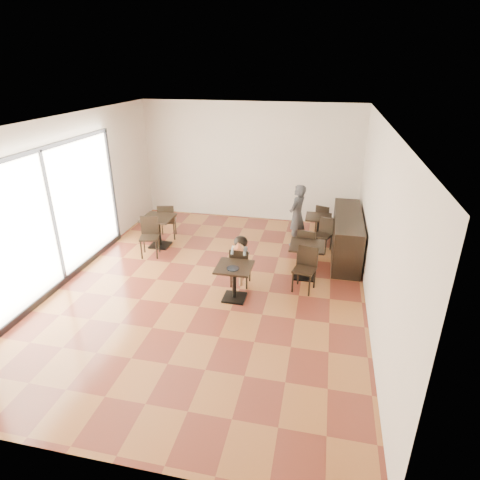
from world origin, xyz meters
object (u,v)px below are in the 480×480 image
(adult_patron, at_px, (297,215))
(chair_left_b, at_px, (149,238))
(chair_mid_a, at_px, (308,247))
(chair_back_a, at_px, (324,219))
(cafe_table_mid, at_px, (306,261))
(child, at_px, (241,261))
(chair_left_a, at_px, (167,221))
(child_chair, at_px, (241,266))
(cafe_table_back, at_px, (318,229))
(child_table, at_px, (234,283))
(cafe_table_left, at_px, (159,232))
(chair_back_b, at_px, (323,235))
(chair_mid_b, at_px, (304,270))

(adult_patron, xyz_separation_m, chair_left_b, (-3.23, -1.35, -0.30))
(chair_mid_a, relative_size, chair_back_a, 1.11)
(cafe_table_mid, xyz_separation_m, chair_mid_a, (0.00, 0.55, 0.07))
(child, height_order, chair_left_a, child)
(child_chair, bearing_deg, chair_back_a, -117.08)
(child_chair, xyz_separation_m, cafe_table_back, (1.42, 2.49, -0.09))
(child_chair, distance_m, chair_back_a, 3.42)
(chair_left_a, height_order, chair_left_b, same)
(chair_left_b, bearing_deg, chair_left_a, 75.40)
(child_table, relative_size, chair_mid_a, 0.79)
(child_table, relative_size, child_chair, 0.83)
(child_table, relative_size, cafe_table_back, 1.05)
(cafe_table_mid, relative_size, chair_left_a, 0.81)
(chair_back_a, bearing_deg, cafe_table_mid, 105.46)
(cafe_table_left, relative_size, chair_left_a, 0.83)
(child_table, xyz_separation_m, chair_mid_a, (1.25, 1.70, 0.09))
(cafe_table_mid, height_order, chair_back_b, chair_back_b)
(chair_left_b, bearing_deg, chair_back_a, 15.01)
(child_chair, relative_size, chair_left_b, 0.92)
(chair_left_b, bearing_deg, child_table, -45.65)
(cafe_table_back, distance_m, chair_mid_a, 1.36)
(adult_patron, distance_m, chair_left_a, 3.25)
(chair_left_b, bearing_deg, chair_mid_a, -9.76)
(adult_patron, bearing_deg, cafe_table_left, -53.56)
(cafe_table_mid, height_order, chair_mid_a, chair_mid_a)
(child, bearing_deg, chair_back_b, 51.32)
(child_chair, height_order, cafe_table_back, child_chair)
(cafe_table_back, bearing_deg, chair_back_b, -76.34)
(child_table, bearing_deg, child_chair, 90.00)
(child_chair, height_order, cafe_table_left, child_chair)
(cafe_table_mid, bearing_deg, cafe_table_left, 167.40)
(chair_mid_b, bearing_deg, chair_left_b, -178.56)
(cafe_table_mid, height_order, chair_mid_b, chair_mid_b)
(cafe_table_left, relative_size, chair_back_b, 0.95)
(chair_left_a, bearing_deg, child, 125.38)
(child, relative_size, chair_mid_b, 1.19)
(chair_left_a, bearing_deg, child_chair, 125.38)
(child_chair, distance_m, cafe_table_left, 2.70)
(child_chair, relative_size, chair_back_a, 1.05)
(cafe_table_left, distance_m, chair_back_b, 3.91)
(child_chair, bearing_deg, cafe_table_left, -31.05)
(chair_back_b, bearing_deg, child, -106.18)
(cafe_table_mid, bearing_deg, child_table, -137.59)
(adult_patron, bearing_deg, chair_back_a, 165.29)
(cafe_table_left, xyz_separation_m, chair_left_a, (0.00, 0.55, 0.08))
(cafe_table_back, height_order, chair_left_b, chair_left_b)
(cafe_table_mid, xyz_separation_m, chair_left_a, (-3.57, 1.35, 0.09))
(child_chair, relative_size, chair_left_a, 0.92)
(child_table, relative_size, chair_back_b, 0.87)
(cafe_table_mid, distance_m, chair_mid_b, 0.55)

